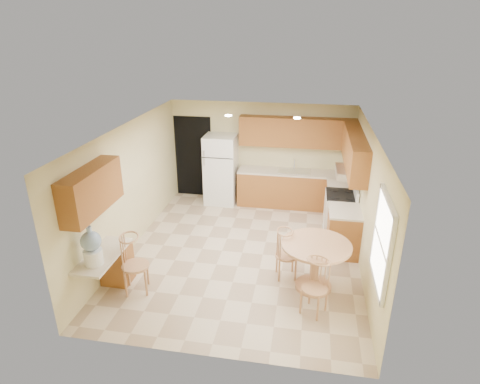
% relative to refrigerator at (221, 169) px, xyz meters
% --- Properties ---
extents(floor, '(5.50, 5.50, 0.00)m').
position_rel_refrigerator_xyz_m(floor, '(0.95, -2.40, -0.87)').
color(floor, beige).
rests_on(floor, ground).
extents(ceiling, '(4.50, 5.50, 0.02)m').
position_rel_refrigerator_xyz_m(ceiling, '(0.95, -2.40, 1.63)').
color(ceiling, white).
rests_on(ceiling, wall_back).
extents(wall_back, '(4.50, 0.02, 2.50)m').
position_rel_refrigerator_xyz_m(wall_back, '(0.95, 0.35, 0.38)').
color(wall_back, beige).
rests_on(wall_back, floor).
extents(wall_front, '(4.50, 0.02, 2.50)m').
position_rel_refrigerator_xyz_m(wall_front, '(0.95, -5.15, 0.38)').
color(wall_front, beige).
rests_on(wall_front, floor).
extents(wall_left, '(0.02, 5.50, 2.50)m').
position_rel_refrigerator_xyz_m(wall_left, '(-1.30, -2.40, 0.38)').
color(wall_left, beige).
rests_on(wall_left, floor).
extents(wall_right, '(0.02, 5.50, 2.50)m').
position_rel_refrigerator_xyz_m(wall_right, '(3.20, -2.40, 0.38)').
color(wall_right, beige).
rests_on(wall_right, floor).
extents(doorway, '(0.90, 0.02, 2.10)m').
position_rel_refrigerator_xyz_m(doorway, '(-0.80, 0.34, 0.18)').
color(doorway, black).
rests_on(doorway, floor).
extents(base_cab_back, '(2.75, 0.60, 0.87)m').
position_rel_refrigerator_xyz_m(base_cab_back, '(1.83, 0.05, -0.43)').
color(base_cab_back, '#9F5E28').
rests_on(base_cab_back, floor).
extents(counter_back, '(2.75, 0.63, 0.04)m').
position_rel_refrigerator_xyz_m(counter_back, '(1.83, 0.05, 0.02)').
color(counter_back, beige).
rests_on(counter_back, base_cab_back).
extents(base_cab_right_a, '(0.60, 0.59, 0.87)m').
position_rel_refrigerator_xyz_m(base_cab_right_a, '(2.90, -0.54, -0.43)').
color(base_cab_right_a, '#9F5E28').
rests_on(base_cab_right_a, floor).
extents(counter_right_a, '(0.63, 0.59, 0.04)m').
position_rel_refrigerator_xyz_m(counter_right_a, '(2.90, -0.54, 0.02)').
color(counter_right_a, beige).
rests_on(counter_right_a, base_cab_right_a).
extents(base_cab_right_b, '(0.60, 0.80, 0.87)m').
position_rel_refrigerator_xyz_m(base_cab_right_b, '(2.90, -2.00, -0.43)').
color(base_cab_right_b, '#9F5E28').
rests_on(base_cab_right_b, floor).
extents(counter_right_b, '(0.63, 0.80, 0.04)m').
position_rel_refrigerator_xyz_m(counter_right_b, '(2.90, -2.00, 0.02)').
color(counter_right_b, beige).
rests_on(counter_right_b, base_cab_right_b).
extents(upper_cab_back, '(2.75, 0.33, 0.70)m').
position_rel_refrigerator_xyz_m(upper_cab_back, '(1.83, 0.19, 0.98)').
color(upper_cab_back, '#9F5E28').
rests_on(upper_cab_back, wall_back).
extents(upper_cab_right, '(0.33, 2.42, 0.70)m').
position_rel_refrigerator_xyz_m(upper_cab_right, '(3.04, -1.19, 0.98)').
color(upper_cab_right, '#9F5E28').
rests_on(upper_cab_right, wall_right).
extents(upper_cab_left, '(0.33, 1.40, 0.70)m').
position_rel_refrigerator_xyz_m(upper_cab_left, '(-1.13, -4.00, 0.98)').
color(upper_cab_left, '#9F5E28').
rests_on(upper_cab_left, wall_left).
extents(sink, '(0.78, 0.44, 0.01)m').
position_rel_refrigerator_xyz_m(sink, '(1.80, 0.05, 0.04)').
color(sink, silver).
rests_on(sink, counter_back).
extents(range_hood, '(0.50, 0.76, 0.14)m').
position_rel_refrigerator_xyz_m(range_hood, '(2.95, -1.22, 0.55)').
color(range_hood, silver).
rests_on(range_hood, upper_cab_right).
extents(desk_pedestal, '(0.48, 0.42, 0.72)m').
position_rel_refrigerator_xyz_m(desk_pedestal, '(-1.05, -3.72, -0.51)').
color(desk_pedestal, '#9F5E28').
rests_on(desk_pedestal, floor).
extents(desk_top, '(0.50, 1.20, 0.04)m').
position_rel_refrigerator_xyz_m(desk_top, '(-1.05, -4.10, -0.12)').
color(desk_top, beige).
rests_on(desk_top, desk_pedestal).
extents(window, '(0.06, 1.12, 1.30)m').
position_rel_refrigerator_xyz_m(window, '(3.18, -4.25, 0.63)').
color(window, white).
rests_on(window, wall_right).
extents(can_light_a, '(0.14, 0.14, 0.02)m').
position_rel_refrigerator_xyz_m(can_light_a, '(0.45, -1.20, 1.62)').
color(can_light_a, white).
rests_on(can_light_a, ceiling).
extents(can_light_b, '(0.14, 0.14, 0.02)m').
position_rel_refrigerator_xyz_m(can_light_b, '(1.85, -1.20, 1.62)').
color(can_light_b, white).
rests_on(can_light_b, ceiling).
extents(refrigerator, '(0.77, 0.75, 1.74)m').
position_rel_refrigerator_xyz_m(refrigerator, '(0.00, 0.00, 0.00)').
color(refrigerator, white).
rests_on(refrigerator, floor).
extents(stove, '(0.65, 0.76, 1.09)m').
position_rel_refrigerator_xyz_m(stove, '(2.88, -1.22, -0.40)').
color(stove, white).
rests_on(stove, floor).
extents(dining_table, '(1.16, 1.16, 0.86)m').
position_rel_refrigerator_xyz_m(dining_table, '(2.35, -3.32, -0.31)').
color(dining_table, tan).
rests_on(dining_table, floor).
extents(chair_table_a, '(0.41, 0.53, 0.92)m').
position_rel_refrigerator_xyz_m(chair_table_a, '(1.86, -3.16, -0.31)').
color(chair_table_a, tan).
rests_on(chair_table_a, floor).
extents(chair_table_b, '(0.41, 0.47, 0.93)m').
position_rel_refrigerator_xyz_m(chair_table_b, '(2.35, -4.06, -0.31)').
color(chair_table_b, tan).
rests_on(chair_table_b, floor).
extents(chair_desk, '(0.46, 0.59, 1.03)m').
position_rel_refrigerator_xyz_m(chair_desk, '(-0.60, -4.02, -0.24)').
color(chair_desk, tan).
rests_on(chair_desk, floor).
extents(water_crock, '(0.31, 0.31, 0.65)m').
position_rel_refrigerator_xyz_m(water_crock, '(-1.05, -4.37, 0.19)').
color(water_crock, white).
rests_on(water_crock, desk_top).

